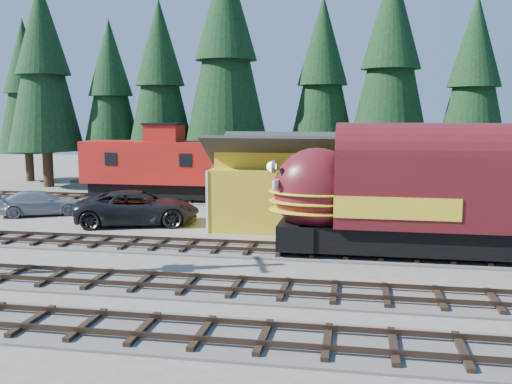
% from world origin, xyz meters
% --- Properties ---
extents(ground, '(120.00, 120.00, 0.00)m').
position_xyz_m(ground, '(0.00, 0.00, 0.00)').
color(ground, '#6B665B').
rests_on(ground, ground).
extents(track_spur, '(32.00, 3.20, 0.33)m').
position_xyz_m(track_spur, '(-10.00, 18.00, 0.06)').
color(track_spur, '#4C4947').
rests_on(track_spur, ground).
extents(depot, '(12.80, 7.00, 5.30)m').
position_xyz_m(depot, '(-0.00, 10.50, 2.96)').
color(depot, gold).
rests_on(depot, ground).
extents(conifer_backdrop, '(78.66, 22.07, 17.22)m').
position_xyz_m(conifer_backdrop, '(5.88, 24.24, 9.87)').
color(conifer_backdrop, black).
rests_on(conifer_backdrop, ground).
extents(locomotive, '(16.77, 3.33, 4.56)m').
position_xyz_m(locomotive, '(6.00, 4.00, 2.65)').
color(locomotive, black).
rests_on(locomotive, ground).
extents(caboose, '(10.13, 2.94, 5.27)m').
position_xyz_m(caboose, '(-12.96, 18.00, 2.61)').
color(caboose, black).
rests_on(caboose, ground).
extents(pickup_truck_a, '(7.75, 5.19, 1.97)m').
position_xyz_m(pickup_truck_a, '(-10.63, 9.15, 0.99)').
color(pickup_truck_a, black).
rests_on(pickup_truck_a, ground).
extents(pickup_truck_b, '(5.70, 4.35, 1.54)m').
position_xyz_m(pickup_truck_b, '(-17.88, 11.01, 0.77)').
color(pickup_truck_b, '#96989C').
rests_on(pickup_truck_b, ground).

